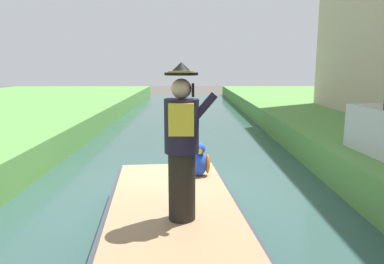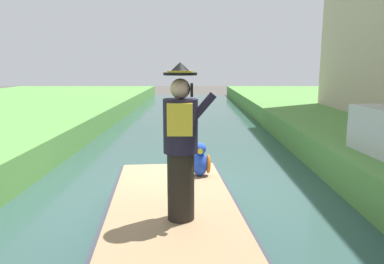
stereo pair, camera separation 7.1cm
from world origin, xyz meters
name	(u,v)px [view 2 (the right image)]	position (x,y,z in m)	size (l,w,h in m)	color
ground_plane	(179,199)	(0.00, 0.00, 0.00)	(80.00, 80.00, 0.00)	#4C4742
canal_water	(179,196)	(0.00, 0.00, 0.05)	(6.11, 48.00, 0.10)	#2D4C47
boat	(173,224)	(0.00, -1.98, 0.40)	(2.20, 4.36, 0.61)	#333842
person_pirate	(181,143)	(0.13, -2.50, 1.64)	(0.61, 0.42, 1.85)	black
parrot_plush	(200,161)	(0.38, -0.78, 0.95)	(0.36, 0.35, 0.57)	blue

